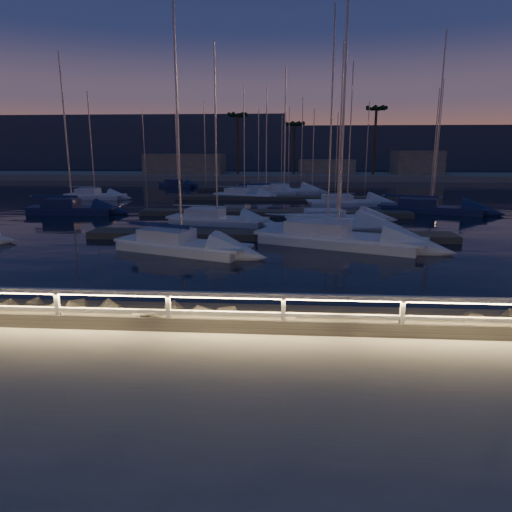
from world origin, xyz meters
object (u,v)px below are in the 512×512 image
object	(u,v)px
sailboat_i	(94,195)
sailboat_n	(264,192)
sailboat_d	(324,226)
sailboat_m	(177,184)
sailboat_j	(243,195)
sailboat_f	(215,219)
sailboat_g	(334,218)
sailboat_b	(179,243)
sailboat_k	(282,191)
sailboat_l	(345,202)
sailboat_e	(70,208)
guard_rail	(242,303)
sailboat_c	(334,237)
sailboat_h	(428,207)

from	to	relation	value
sailboat_i	sailboat_n	bearing A→B (deg)	23.16
sailboat_d	sailboat_m	size ratio (longest dim) A/B	1.33
sailboat_i	sailboat_j	world-z (taller)	sailboat_j
sailboat_f	sailboat_m	size ratio (longest dim) A/B	1.19
sailboat_g	sailboat_b	bearing A→B (deg)	-146.21
sailboat_d	sailboat_g	size ratio (longest dim) A/B	1.11
sailboat_j	sailboat_m	xyz separation A→B (m)	(-11.22, 15.72, -0.01)
sailboat_m	sailboat_n	xyz separation A→B (m)	(13.42, -11.91, 0.03)
sailboat_k	sailboat_l	xyz separation A→B (m)	(6.20, -11.21, -0.05)
sailboat_b	sailboat_j	size ratio (longest dim) A/B	1.07
sailboat_e	sailboat_m	size ratio (longest dim) A/B	1.25
sailboat_j	sailboat_l	size ratio (longest dim) A/B	0.90
sailboat_n	sailboat_g	bearing A→B (deg)	-84.16
sailboat_b	sailboat_i	xyz separation A→B (m)	(-15.55, 25.61, -0.01)
guard_rail	sailboat_n	world-z (taller)	sailboat_n
sailboat_b	sailboat_m	size ratio (longest dim) A/B	1.23
sailboat_e	sailboat_n	distance (m)	23.19
sailboat_e	guard_rail	bearing A→B (deg)	-56.74
sailboat_g	sailboat_m	distance (m)	38.44
sailboat_j	sailboat_n	size ratio (longest dim) A/B	0.96
sailboat_c	sailboat_d	distance (m)	4.25
sailboat_e	sailboat_h	size ratio (longest dim) A/B	0.88
sailboat_c	sailboat_g	world-z (taller)	sailboat_c
sailboat_m	sailboat_g	bearing A→B (deg)	-36.75
sailboat_e	sailboat_h	world-z (taller)	sailboat_h
sailboat_n	sailboat_e	bearing A→B (deg)	-142.07
sailboat_j	sailboat_k	world-z (taller)	sailboat_k
sailboat_b	sailboat_l	world-z (taller)	sailboat_l
sailboat_b	sailboat_h	world-z (taller)	sailboat_h
sailboat_e	sailboat_f	distance (m)	13.80
sailboat_i	sailboat_k	size ratio (longest dim) A/B	0.77
sailboat_d	sailboat_e	distance (m)	21.84
sailboat_m	guard_rail	bearing A→B (deg)	-52.06
sailboat_i	sailboat_l	xyz separation A→B (m)	(26.74, -4.45, -0.02)
guard_rail	sailboat_k	distance (m)	44.46
sailboat_c	sailboat_h	distance (m)	17.34
sailboat_d	sailboat_j	world-z (taller)	sailboat_d
sailboat_d	sailboat_g	distance (m)	3.52
sailboat_f	sailboat_n	bearing A→B (deg)	95.64
sailboat_e	sailboat_g	bearing A→B (deg)	-10.32
sailboat_m	sailboat_i	bearing A→B (deg)	-83.57
sailboat_c	sailboat_e	distance (m)	23.78
sailboat_h	sailboat_i	xyz separation A→B (m)	(-33.30, 8.78, -0.01)
sailboat_f	sailboat_l	world-z (taller)	sailboat_l
sailboat_e	sailboat_d	bearing A→B (deg)	-19.55
guard_rail	sailboat_b	distance (m)	12.94
sailboat_b	sailboat_f	size ratio (longest dim) A/B	1.03
sailboat_g	sailboat_k	world-z (taller)	sailboat_k
sailboat_f	sailboat_b	bearing A→B (deg)	-81.00
sailboat_k	sailboat_l	bearing A→B (deg)	-74.29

